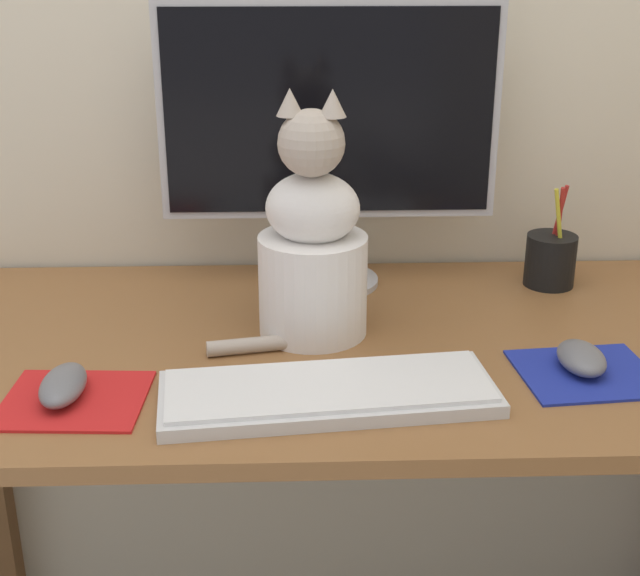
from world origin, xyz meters
The scene contains 9 objects.
desk centered at (0.00, 0.00, 0.65)m, with size 1.44×0.65×0.76m.
monitor centered at (-0.03, 0.23, 1.03)m, with size 0.55×0.17×0.47m.
keyboard centered at (-0.05, -0.18, 0.77)m, with size 0.45×0.20×0.02m.
mousepad_left centered at (-0.38, -0.17, 0.76)m, with size 0.19×0.17×0.00m.
mousepad_right centered at (0.30, -0.12, 0.76)m, with size 0.20×0.18×0.00m.
computer_mouse_left centered at (-0.39, -0.17, 0.78)m, with size 0.06×0.11×0.03m.
computer_mouse_right centered at (0.30, -0.11, 0.78)m, with size 0.06×0.10×0.03m.
cat centered at (-0.07, 0.03, 0.89)m, with size 0.25×0.18×0.37m.
pen_cup centered at (0.34, 0.21, 0.80)m, with size 0.08×0.08×0.18m.
Camera 1 is at (-0.10, -1.19, 1.32)m, focal length 50.00 mm.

